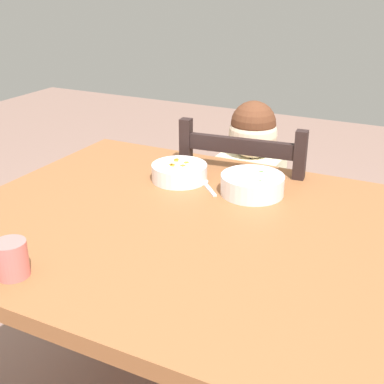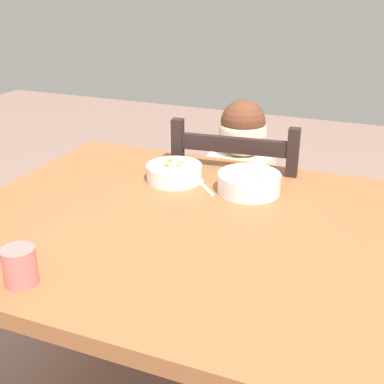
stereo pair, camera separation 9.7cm
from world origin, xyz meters
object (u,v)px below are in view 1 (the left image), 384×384
child_figure (247,192)px  bowl_of_carrots (179,172)px  spoon (205,183)px  drinking_cup (11,259)px  bowl_of_peas (252,184)px  dining_chair (247,237)px  dining_table (183,256)px

child_figure → bowl_of_carrots: (-0.12, -0.29, 0.16)m
spoon → drinking_cup: drinking_cup is taller
bowl_of_peas → bowl_of_carrots: bearing=180.0°
spoon → drinking_cup: bearing=-103.0°
child_figure → dining_chair: bearing=53.8°
child_figure → bowl_of_peas: (0.12, -0.29, 0.16)m
dining_table → drinking_cup: size_ratio=14.94×
dining_chair → bowl_of_carrots: size_ratio=5.31×
spoon → bowl_of_carrots: bearing=-179.3°
bowl_of_peas → spoon: (-0.15, 0.00, -0.03)m
bowl_of_carrots → spoon: bearing=0.7°
dining_chair → drinking_cup: 1.02m
dining_table → dining_chair: (-0.01, 0.54, -0.21)m
dining_table → drinking_cup: drinking_cup is taller
bowl_of_peas → drinking_cup: bearing=-115.1°
dining_table → spoon: size_ratio=10.49×
dining_chair → drinking_cup: dining_chair is taller
dining_table → dining_chair: bearing=91.5°
child_figure → drinking_cup: (-0.18, -0.94, 0.17)m
dining_table → child_figure: 0.54m
dining_table → dining_chair: dining_chair is taller
bowl_of_peas → bowl_of_carrots: (-0.24, 0.00, -0.00)m
dining_table → child_figure: child_figure is taller
child_figure → spoon: 0.32m
drinking_cup → spoon: bearing=77.0°
dining_table → bowl_of_carrots: 0.31m
dining_chair → child_figure: child_figure is taller
bowl_of_peas → spoon: 0.15m
dining_table → bowl_of_carrots: bearing=119.7°
dining_table → bowl_of_peas: bearing=67.7°
child_figure → bowl_of_peas: 0.35m
spoon → drinking_cup: (-0.15, -0.64, 0.04)m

